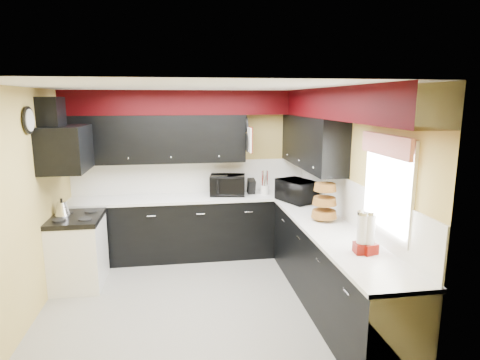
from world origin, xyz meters
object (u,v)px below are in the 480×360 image
Objects in this scene: kettle at (62,208)px; utensil_crock at (265,190)px; microwave at (297,191)px; toaster_oven at (228,185)px; knife_block at (251,187)px.

utensil_crock is at bearing 12.94° from kettle.
toaster_oven is at bearing 36.10° from microwave.
toaster_oven is 0.58m from utensil_crock.
microwave is 2.93× the size of kettle.
toaster_oven reaches higher than utensil_crock.
microwave reaches higher than toaster_oven.
knife_block is (-0.20, 0.06, 0.05)m from utensil_crock.
kettle is (-2.21, -0.70, -0.09)m from toaster_oven.
microwave is at bearing -53.58° from utensil_crock.
toaster_oven is at bearing 174.00° from utensil_crock.
utensil_crock is at bearing 3.35° from toaster_oven.
toaster_oven is 2.32m from kettle.
knife_block is (-0.56, 0.55, -0.04)m from microwave.
microwave is 3.15m from kettle.
kettle is at bearing -166.75° from knife_block.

